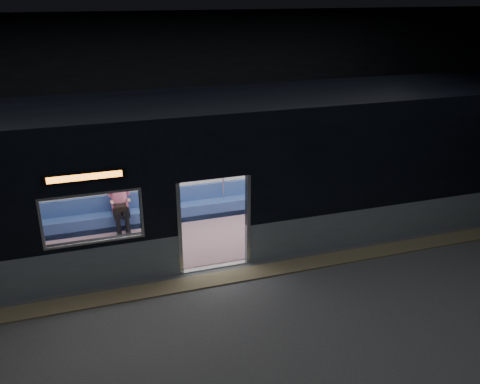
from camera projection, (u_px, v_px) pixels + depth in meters
station_floor at (229, 293)px, 10.02m from camera, size 24.00×14.00×0.01m
station_envelope at (228, 110)px, 8.65m from camera, size 24.00×14.00×5.00m
tactile_strip at (222, 278)px, 10.50m from camera, size 22.80×0.50×0.03m
metro_car at (196, 165)px, 11.57m from camera, size 18.00×3.04×3.35m
passenger at (120, 200)px, 12.35m from camera, size 0.45×0.72×1.38m
handbag at (120, 208)px, 12.19m from camera, size 0.32×0.28×0.15m
transit_map at (328, 149)px, 14.05m from camera, size 0.90×0.03×0.58m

